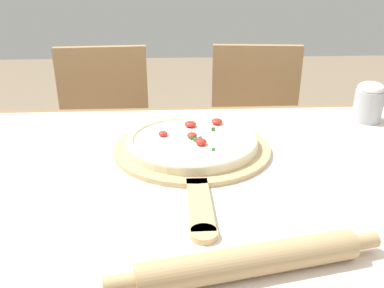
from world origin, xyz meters
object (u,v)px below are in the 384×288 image
(pizza_peel, at_px, (192,151))
(chair_left, at_px, (106,138))
(rolling_pin, at_px, (250,261))
(chair_right, at_px, (255,135))
(flour_cup, at_px, (369,102))
(pizza, at_px, (191,141))

(pizza_peel, xyz_separation_m, chair_left, (-0.33, 0.70, -0.25))
(rolling_pin, bearing_deg, chair_left, 109.11)
(chair_left, height_order, chair_right, same)
(chair_right, distance_m, flour_cup, 0.63)
(chair_right, height_order, flour_cup, chair_right)
(pizza, height_order, flour_cup, flour_cup)
(pizza_peel, bearing_deg, chair_right, 65.95)
(chair_right, bearing_deg, chair_left, -173.90)
(rolling_pin, relative_size, chair_right, 0.49)
(pizza_peel, xyz_separation_m, rolling_pin, (0.06, -0.44, 0.02))
(pizza_peel, height_order, flour_cup, flour_cup)
(pizza_peel, relative_size, pizza, 1.77)
(pizza, bearing_deg, chair_left, 115.99)
(rolling_pin, bearing_deg, pizza, 97.81)
(rolling_pin, distance_m, chair_right, 1.20)
(pizza_peel, relative_size, flour_cup, 4.84)
(pizza, relative_size, rolling_pin, 0.77)
(pizza_peel, distance_m, flour_cup, 0.58)
(chair_left, bearing_deg, pizza_peel, -68.64)
(rolling_pin, xyz_separation_m, flour_cup, (0.48, 0.65, 0.04))
(pizza, distance_m, rolling_pin, 0.46)
(chair_right, bearing_deg, pizza, -108.52)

